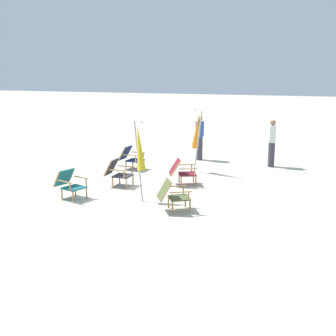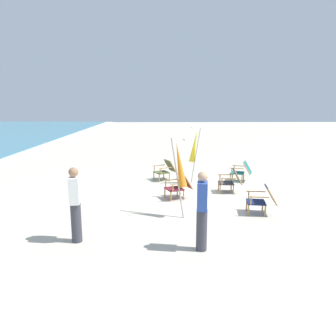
# 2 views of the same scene
# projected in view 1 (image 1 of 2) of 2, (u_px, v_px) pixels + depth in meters

# --- Properties ---
(ground_plane) EXTENTS (80.00, 80.00, 0.00)m
(ground_plane) POSITION_uv_depth(u_px,v_px,m) (139.00, 188.00, 13.39)
(ground_plane) COLOR beige
(beach_chair_mid_center) EXTENTS (0.81, 0.92, 0.78)m
(beach_chair_mid_center) POSITION_uv_depth(u_px,v_px,m) (69.00, 183.00, 12.32)
(beach_chair_mid_center) COLOR #196066
(beach_chair_mid_center) RESTS_ON ground
(beach_chair_back_right) EXTENTS (0.86, 0.94, 0.78)m
(beach_chair_back_right) POSITION_uv_depth(u_px,v_px,m) (172.00, 194.00, 11.28)
(beach_chair_back_right) COLOR #515B33
(beach_chair_back_right) RESTS_ON ground
(beach_chair_far_center) EXTENTS (0.82, 0.93, 0.77)m
(beach_chair_far_center) POSITION_uv_depth(u_px,v_px,m) (182.00, 171.00, 13.71)
(beach_chair_far_center) COLOR maroon
(beach_chair_far_center) RESTS_ON ground
(beach_chair_front_left) EXTENTS (0.68, 0.84, 0.78)m
(beach_chair_front_left) POSITION_uv_depth(u_px,v_px,m) (131.00, 157.00, 15.70)
(beach_chair_front_left) COLOR #19234C
(beach_chair_front_left) RESTS_ON ground
(beach_chair_front_right) EXTENTS (0.63, 0.78, 0.79)m
(beach_chair_front_right) POSITION_uv_depth(u_px,v_px,m) (118.00, 172.00, 13.57)
(beach_chair_front_right) COLOR #28282D
(beach_chair_front_right) RESTS_ON ground
(umbrella_furled_orange) EXTENTS (0.55, 0.47, 2.08)m
(umbrella_furled_orange) POSITION_uv_depth(u_px,v_px,m) (197.00, 131.00, 15.02)
(umbrella_furled_orange) COLOR #B7B2A8
(umbrella_furled_orange) RESTS_ON ground
(umbrella_furled_yellow) EXTENTS (0.44, 0.46, 2.10)m
(umbrella_furled_yellow) POSITION_uv_depth(u_px,v_px,m) (139.00, 149.00, 11.93)
(umbrella_furled_yellow) COLOR #B7B2A8
(umbrella_furled_yellow) RESTS_ON ground
(person_near_chairs) EXTENTS (0.36, 0.24, 1.63)m
(person_near_chairs) POSITION_uv_depth(u_px,v_px,m) (272.00, 143.00, 16.00)
(person_near_chairs) COLOR #383842
(person_near_chairs) RESTS_ON ground
(person_by_waterline) EXTENTS (0.36, 0.24, 1.63)m
(person_by_waterline) POSITION_uv_depth(u_px,v_px,m) (200.00, 137.00, 17.14)
(person_by_waterline) COLOR #383842
(person_by_waterline) RESTS_ON ground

